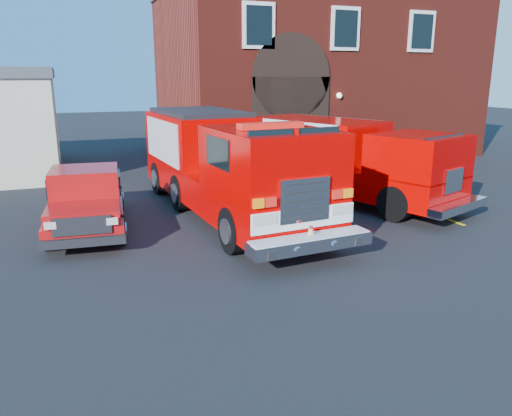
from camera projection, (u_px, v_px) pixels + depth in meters
name	position (u px, v px, depth m)	size (l,w,h in m)	color
ground	(238.00, 248.00, 12.11)	(100.00, 100.00, 0.00)	black
parking_stripe_near	(429.00, 212.00, 15.25)	(0.12, 3.00, 0.01)	yellow
parking_stripe_mid	(373.00, 192.00, 17.96)	(0.12, 3.00, 0.01)	yellow
parking_stripe_far	(332.00, 176.00, 20.67)	(0.12, 3.00, 0.01)	yellow
fire_station	(311.00, 72.00, 26.74)	(15.20, 10.20, 8.45)	maroon
fire_engine	(226.00, 164.00, 14.66)	(3.38, 9.85, 2.98)	black
pickup_truck	(87.00, 199.00, 13.52)	(2.33, 5.34, 1.70)	black
secondary_truck	(345.00, 157.00, 16.60)	(5.05, 8.34, 2.59)	black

